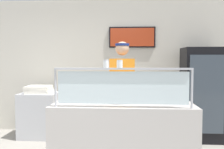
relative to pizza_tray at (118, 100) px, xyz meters
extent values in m
cube|color=beige|center=(0.06, 1.94, 0.38)|extent=(6.11, 0.08, 2.70)
cube|color=black|center=(0.20, 1.88, 0.97)|extent=(0.92, 0.04, 0.41)
cube|color=#B23819|center=(0.20, 1.86, 0.97)|extent=(0.87, 0.01, 0.36)
cube|color=#BCB7B2|center=(0.06, -0.10, -0.49)|extent=(1.71, 0.73, 0.95)
cylinder|color=#B2B5BC|center=(-0.69, -0.41, 0.20)|extent=(0.02, 0.02, 0.44)
cylinder|color=#B2B5BC|center=(0.81, -0.41, 0.20)|extent=(0.02, 0.02, 0.44)
cube|color=silver|center=(0.06, -0.41, 0.20)|extent=(1.45, 0.01, 0.36)
cube|color=#B2B5BC|center=(0.06, -0.41, 0.42)|extent=(1.51, 0.06, 0.02)
cylinder|color=#9EA0A8|center=(0.00, 0.00, -0.01)|extent=(0.45, 0.45, 0.01)
cylinder|color=tan|center=(0.00, 0.00, 0.00)|extent=(0.43, 0.43, 0.02)
cylinder|color=gold|center=(0.00, 0.00, 0.02)|extent=(0.37, 0.37, 0.01)
cube|color=#ADAFB7|center=(-0.01, -0.02, 0.02)|extent=(0.08, 0.28, 0.01)
cylinder|color=white|center=(-0.12, -0.41, 0.46)|extent=(0.06, 0.06, 0.07)
cylinder|color=white|center=(-0.12, -0.41, 0.45)|extent=(0.05, 0.05, 0.05)
cylinder|color=silver|center=(-0.12, -0.41, 0.51)|extent=(0.06, 0.06, 0.02)
cylinder|color=white|center=(0.03, -0.41, 0.46)|extent=(0.07, 0.07, 0.07)
cylinder|color=red|center=(0.03, -0.41, 0.45)|extent=(0.06, 0.06, 0.05)
cylinder|color=silver|center=(0.03, -0.41, 0.50)|extent=(0.06, 0.06, 0.02)
cylinder|color=#23232D|center=(-0.08, 0.66, -0.49)|extent=(0.13, 0.13, 0.95)
cylinder|color=#23232D|center=(0.14, 0.66, -0.49)|extent=(0.13, 0.13, 0.95)
cube|color=orange|center=(0.03, 0.66, 0.26)|extent=(0.38, 0.21, 0.55)
sphere|color=tan|center=(0.03, 0.66, 0.69)|extent=(0.21, 0.21, 0.21)
cylinder|color=navy|center=(0.03, 0.66, 0.75)|extent=(0.21, 0.21, 0.04)
cylinder|color=tan|center=(0.21, 0.44, 0.16)|extent=(0.08, 0.34, 0.08)
cube|color=black|center=(1.47, 1.50, -0.11)|extent=(0.69, 0.60, 1.71)
cube|color=#38424C|center=(1.47, 1.19, -0.08)|extent=(0.59, 0.02, 1.36)
cylinder|color=green|center=(1.27, 1.30, -0.03)|extent=(0.06, 0.06, 0.20)
cylinder|color=red|center=(1.37, 1.30, -0.03)|extent=(0.06, 0.06, 0.20)
cylinder|color=green|center=(1.47, 1.30, -0.03)|extent=(0.06, 0.06, 0.20)
cylinder|color=red|center=(1.58, 1.30, -0.03)|extent=(0.06, 0.06, 0.20)
cylinder|color=green|center=(1.68, 1.30, -0.03)|extent=(0.06, 0.06, 0.20)
cube|color=#B7BABF|center=(-1.58, 1.45, -0.54)|extent=(0.70, 0.55, 0.85)
cube|color=silver|center=(-1.57, 1.45, -0.09)|extent=(0.45, 0.45, 0.04)
cube|color=silver|center=(-1.58, 1.45, -0.05)|extent=(0.45, 0.45, 0.04)
cube|color=silver|center=(-1.59, 1.45, 0.00)|extent=(0.47, 0.47, 0.04)
camera|label=1|loc=(0.13, -3.10, 0.51)|focal=39.35mm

